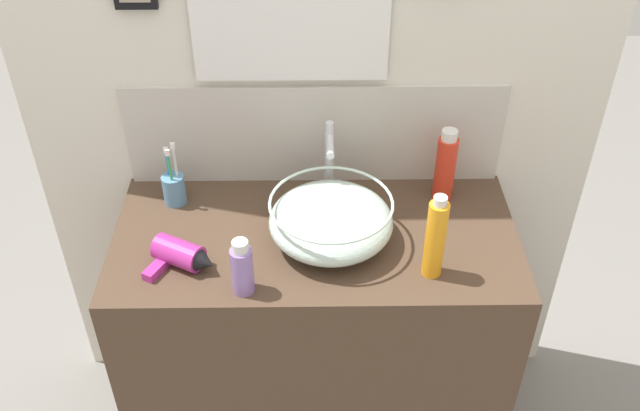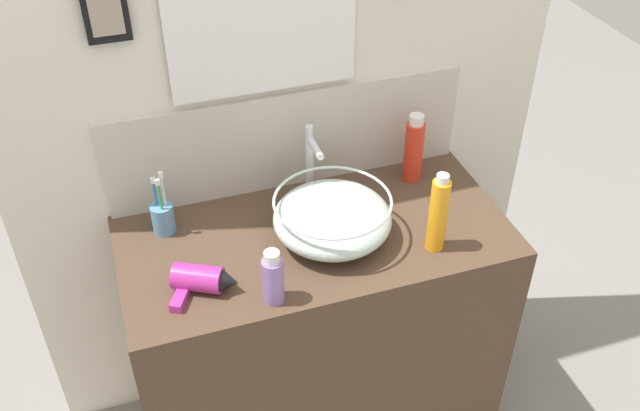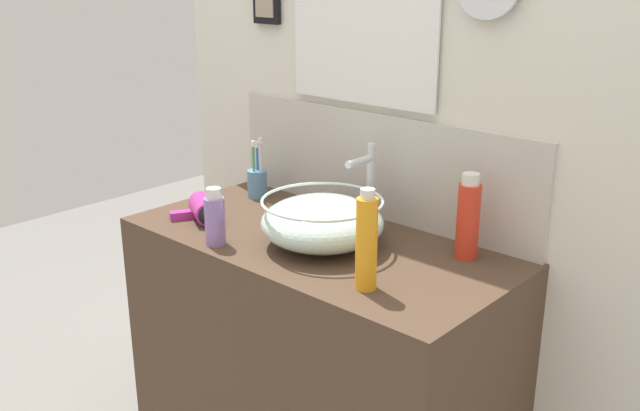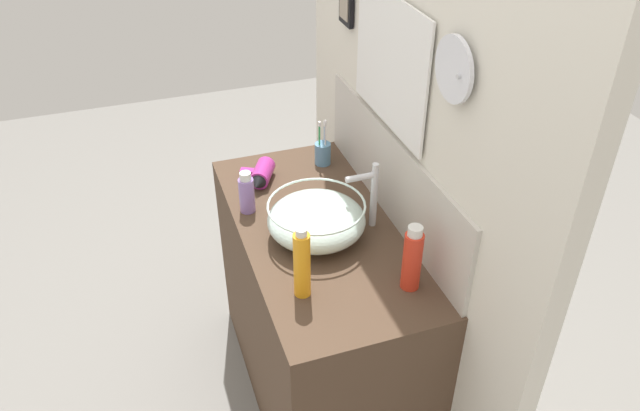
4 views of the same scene
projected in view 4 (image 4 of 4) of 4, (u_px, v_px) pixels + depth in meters
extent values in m
plane|color=gray|center=(319.00, 387.00, 2.59)|extent=(6.00, 6.00, 0.00)
cube|color=#4C3828|center=(319.00, 315.00, 2.35)|extent=(1.08, 0.53, 0.83)
cube|color=silver|center=(406.00, 121.00, 1.98)|extent=(1.62, 0.06, 2.37)
cube|color=beige|center=(391.00, 176.00, 2.09)|extent=(1.06, 0.02, 0.31)
cube|color=white|center=(392.00, 62.00, 1.92)|extent=(0.45, 0.01, 0.35)
cube|color=white|center=(390.00, 62.00, 1.92)|extent=(0.51, 0.01, 0.41)
cylinder|color=silver|center=(454.00, 69.00, 1.54)|extent=(0.17, 0.01, 0.17)
cylinder|color=silver|center=(468.00, 75.00, 1.51)|extent=(0.01, 0.06, 0.01)
cube|color=black|center=(347.00, 4.00, 2.17)|extent=(0.11, 0.02, 0.15)
cube|color=gray|center=(344.00, 4.00, 2.17)|extent=(0.08, 0.01, 0.11)
ellipsoid|color=silver|center=(316.00, 220.00, 2.04)|extent=(0.32, 0.32, 0.13)
torus|color=silver|center=(316.00, 205.00, 2.00)|extent=(0.32, 0.32, 0.01)
torus|color=#B2B7BC|center=(317.00, 235.00, 2.07)|extent=(0.12, 0.12, 0.01)
cylinder|color=silver|center=(374.00, 199.00, 2.07)|extent=(0.02, 0.02, 0.21)
cylinder|color=silver|center=(361.00, 177.00, 2.00)|extent=(0.02, 0.10, 0.02)
cylinder|color=silver|center=(376.00, 168.00, 2.00)|extent=(0.02, 0.02, 0.03)
cylinder|color=#B22D8C|center=(263.00, 173.00, 2.33)|extent=(0.14, 0.12, 0.07)
cone|color=black|center=(257.00, 185.00, 2.27)|extent=(0.07, 0.07, 0.06)
cube|color=#B22D8C|center=(252.00, 173.00, 2.38)|extent=(0.07, 0.09, 0.02)
cylinder|color=#598CB2|center=(323.00, 154.00, 2.43)|extent=(0.06, 0.06, 0.09)
cylinder|color=white|center=(325.00, 144.00, 2.40)|extent=(0.01, 0.01, 0.17)
cube|color=white|center=(325.00, 122.00, 2.34)|extent=(0.01, 0.01, 0.02)
cylinder|color=blue|center=(325.00, 144.00, 2.42)|extent=(0.01, 0.01, 0.15)
cube|color=white|center=(325.00, 124.00, 2.37)|extent=(0.01, 0.01, 0.02)
cylinder|color=green|center=(319.00, 145.00, 2.40)|extent=(0.01, 0.01, 0.16)
cube|color=white|center=(319.00, 124.00, 2.35)|extent=(0.01, 0.01, 0.02)
cylinder|color=red|center=(412.00, 261.00, 1.82)|extent=(0.06, 0.06, 0.19)
cylinder|color=silver|center=(415.00, 231.00, 1.76)|extent=(0.04, 0.04, 0.03)
cylinder|color=orange|center=(302.00, 265.00, 1.79)|extent=(0.05, 0.05, 0.22)
cylinder|color=silver|center=(301.00, 232.00, 1.72)|extent=(0.03, 0.03, 0.02)
cylinder|color=#8C6BB2|center=(247.00, 195.00, 2.16)|extent=(0.05, 0.05, 0.13)
cylinder|color=silver|center=(245.00, 176.00, 2.11)|extent=(0.04, 0.04, 0.03)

